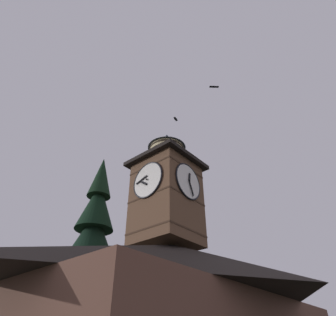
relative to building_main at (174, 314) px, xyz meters
The scene contains 6 objects.
building_main is the anchor object (origin of this frame).
clock_tower 6.82m from the building_main, 97.06° to the right, with size 3.96×3.96×7.85m.
pine_tree_behind 7.01m from the building_main, 83.63° to the right, with size 5.42×5.42×14.80m.
moon 37.40m from the building_main, 120.70° to the right, with size 1.88×1.88×1.88m.
flying_bird_high 15.88m from the building_main, 130.99° to the left, with size 0.60×0.63×0.13m.
flying_bird_low 13.12m from the building_main, 155.74° to the right, with size 0.48×0.26×0.12m.
Camera 1 is at (13.77, 8.13, 1.84)m, focal length 31.46 mm.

